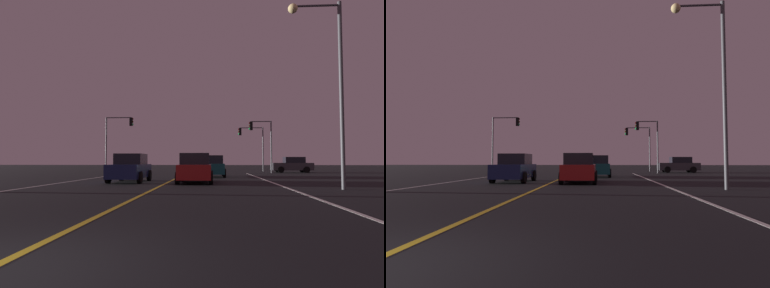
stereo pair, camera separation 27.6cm
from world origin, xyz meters
The scene contains 11 objects.
lane_edge_right centered at (6.12, 12.17, 0.00)m, with size 0.16×36.33×0.01m, color silver.
lane_edge_left centered at (-6.12, 12.17, 0.00)m, with size 0.16×36.33×0.01m, color silver.
lane_center_divider centered at (0.00, 12.17, 0.00)m, with size 0.16×36.33×0.01m, color gold.
car_oncoming centered at (-2.32, 15.98, 0.82)m, with size 2.02×4.30×1.70m.
car_crossing_side centered at (11.35, 32.77, 0.82)m, with size 4.30×2.02×1.70m.
car_ahead_far centered at (2.64, 22.55, 0.82)m, with size 2.02×4.30×1.70m.
car_lead_same_lane centered at (1.64, 15.34, 0.82)m, with size 2.02×4.30×1.70m.
traffic_light_near_right centered at (7.69, 30.83, 4.00)m, with size 2.39×0.36×5.44m.
traffic_light_near_left centered at (-7.41, 30.83, 4.40)m, with size 3.03×0.36×5.98m.
traffic_light_far_right centered at (7.33, 36.33, 3.97)m, with size 3.06×0.36×5.34m.
street_lamp_right_near centered at (7.88, 11.37, 5.36)m, with size 2.39×0.44×8.48m.
Camera 2 is at (2.89, -3.42, 1.26)m, focal length 30.45 mm.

